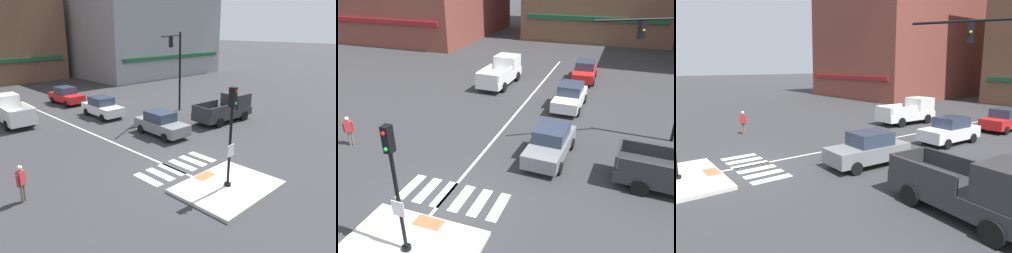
{
  "view_description": "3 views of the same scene",
  "coord_description": "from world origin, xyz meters",
  "views": [
    {
      "loc": [
        -11.17,
        -10.11,
        7.11
      ],
      "look_at": [
        1.14,
        2.58,
        1.61
      ],
      "focal_mm": 34.03,
      "sensor_mm": 36.0,
      "label": 1
    },
    {
      "loc": [
        5.96,
        -9.26,
        8.68
      ],
      "look_at": [
        0.85,
        4.88,
        1.5
      ],
      "focal_mm": 35.85,
      "sensor_mm": 36.0,
      "label": 2
    },
    {
      "loc": [
        13.97,
        -4.45,
        4.73
      ],
      "look_at": [
        0.86,
        5.45,
        1.53
      ],
      "focal_mm": 33.53,
      "sensor_mm": 36.0,
      "label": 3
    }
  ],
  "objects": [
    {
      "name": "traffic_island",
      "position": [
        0.0,
        -2.54,
        0.07
      ],
      "size": [
        4.66,
        3.42,
        0.15
      ],
      "primitive_type": "cube",
      "color": "beige",
      "rests_on": "ground"
    },
    {
      "name": "crosswalk_stripe_e",
      "position": [
        1.23,
        0.7,
        0.0
      ],
      "size": [
        0.44,
        1.8,
        0.01
      ],
      "primitive_type": "cube",
      "color": "silver",
      "rests_on": "ground"
    },
    {
      "name": "lane_centre_line",
      "position": [
        -0.26,
        10.0,
        0.0
      ],
      "size": [
        0.14,
        28.0,
        0.01
      ],
      "primitive_type": "cube",
      "color": "silver",
      "rests_on": "ground"
    },
    {
      "name": "crosswalk_stripe_a",
      "position": [
        -2.05,
        0.7,
        0.0
      ],
      "size": [
        0.44,
        1.8,
        0.01
      ],
      "primitive_type": "cube",
      "color": "silver",
      "rests_on": "ground"
    },
    {
      "name": "crosswalk_stripe_b",
      "position": [
        -1.23,
        0.7,
        0.0
      ],
      "size": [
        0.44,
        1.8,
        0.01
      ],
      "primitive_type": "cube",
      "color": "silver",
      "rests_on": "ground"
    },
    {
      "name": "tactile_pad_front",
      "position": [
        0.0,
        -1.18,
        0.15
      ],
      "size": [
        1.1,
        0.6,
        0.01
      ],
      "primitive_type": "cube",
      "color": "#DB5B38",
      "rests_on": "traffic_island"
    },
    {
      "name": "ground_plane",
      "position": [
        0.0,
        0.0,
        0.0
      ],
      "size": [
        300.0,
        300.0,
        0.0
      ],
      "primitive_type": "plane",
      "color": "#333335"
    },
    {
      "name": "signal_pole",
      "position": [
        0.0,
        -2.55,
        2.91
      ],
      "size": [
        0.44,
        0.38,
        4.57
      ],
      "color": "black",
      "rests_on": "traffic_island"
    },
    {
      "name": "traffic_light_mast",
      "position": [
        8.11,
        8.68,
        4.46
      ],
      "size": [
        4.72,
        2.8,
        6.77
      ],
      "color": "black",
      "rests_on": "ground"
    },
    {
      "name": "crosswalk_stripe_d",
      "position": [
        0.41,
        0.7,
        0.0
      ],
      "size": [
        0.44,
        1.8,
        0.01
      ],
      "primitive_type": "cube",
      "color": "silver",
      "rests_on": "ground"
    },
    {
      "name": "car_grey_eastbound_mid",
      "position": [
        3.07,
        5.24,
        0.81
      ],
      "size": [
        2.0,
        4.18,
        1.64
      ],
      "color": "slate",
      "rests_on": "ground"
    },
    {
      "name": "pedestrian_at_curb_left",
      "position": [
        -7.2,
        2.82,
        0.98
      ],
      "size": [
        0.47,
        0.38,
        1.67
      ],
      "color": "#6B6051",
      "rests_on": "ground"
    },
    {
      "name": "crosswalk_stripe_c",
      "position": [
        -0.41,
        0.7,
        0.0
      ],
      "size": [
        0.44,
        1.8,
        0.01
      ],
      "primitive_type": "cube",
      "color": "silver",
      "rests_on": "ground"
    },
    {
      "name": "car_red_eastbound_distant",
      "position": [
        2.9,
        18.62,
        0.81
      ],
      "size": [
        1.98,
        4.17,
        1.64
      ],
      "color": "red",
      "rests_on": "ground"
    },
    {
      "name": "crosswalk_stripe_f",
      "position": [
        2.05,
        0.7,
        0.0
      ],
      "size": [
        0.44,
        1.8,
        0.01
      ],
      "primitive_type": "cube",
      "color": "silver",
      "rests_on": "ground"
    },
    {
      "name": "car_white_eastbound_far",
      "position": [
        2.81,
        12.16,
        0.81
      ],
      "size": [
        1.92,
        4.14,
        1.64
      ],
      "color": "white",
      "rests_on": "ground"
    },
    {
      "name": "pickup_truck_white_westbound_distant",
      "position": [
        -3.31,
        15.5,
        0.98
      ],
      "size": [
        2.2,
        5.17,
        2.08
      ],
      "color": "white",
      "rests_on": "ground"
    }
  ]
}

